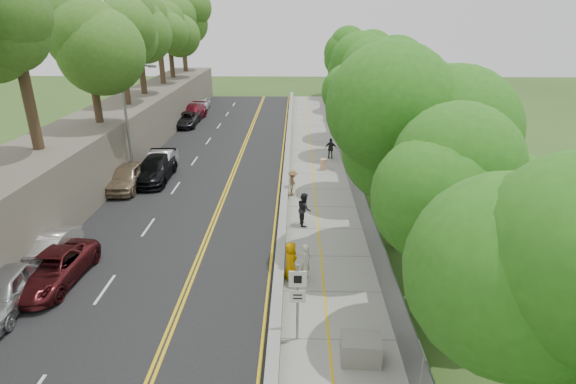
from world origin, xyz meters
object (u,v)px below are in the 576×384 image
object	(u,v)px
concrete_block	(361,349)
construction_barrel	(323,164)
painter_0	(291,261)
person_far	(331,148)
signpost	(298,295)
car_0	(3,291)
car_1	(49,250)
streetlight	(129,114)
car_2	(53,269)

from	to	relation	value
concrete_block	construction_barrel	bearing A→B (deg)	90.57
painter_0	person_far	xyz separation A→B (m)	(2.99, 17.84, -0.05)
signpost	person_far	distance (m)	22.05
signpost	car_0	bearing A→B (deg)	171.84
painter_0	person_far	size ratio (longest dim) A/B	1.06
car_1	construction_barrel	bearing A→B (deg)	45.28
car_0	car_1	distance (m)	3.46
streetlight	car_0	world-z (taller)	streetlight
car_1	painter_0	xyz separation A→B (m)	(11.35, -1.11, 0.21)
streetlight	car_2	xyz separation A→B (m)	(0.87, -13.51, -3.92)
car_2	signpost	bearing A→B (deg)	-14.74
concrete_block	person_far	bearing A→B (deg)	88.63
construction_barrel	concrete_block	bearing A→B (deg)	-89.43
construction_barrel	person_far	distance (m)	2.97
car_1	painter_0	size ratio (longest dim) A/B	2.36
construction_barrel	car_1	size ratio (longest dim) A/B	0.20
signpost	painter_0	xyz separation A→B (m)	(-0.30, 4.02, -1.03)
car_0	painter_0	xyz separation A→B (m)	(11.35, 2.35, 0.13)
signpost	streetlight	bearing A→B (deg)	124.08
concrete_block	signpost	bearing A→B (deg)	155.39
construction_barrel	concrete_block	distance (m)	20.00
streetlight	signpost	xyz separation A→B (m)	(11.51, -17.02, -2.68)
car_1	painter_0	distance (m)	11.41
construction_barrel	painter_0	world-z (taller)	painter_0
signpost	painter_0	bearing A→B (deg)	94.27
signpost	car_2	world-z (taller)	signpost
person_far	car_1	bearing A→B (deg)	59.53
car_0	streetlight	bearing A→B (deg)	83.63
streetlight	car_2	size ratio (longest dim) A/B	1.63
construction_barrel	car_2	bearing A→B (deg)	-129.07
signpost	painter_0	world-z (taller)	signpost
construction_barrel	car_1	distance (m)	19.44
construction_barrel	painter_0	distance (m)	15.17
signpost	construction_barrel	world-z (taller)	signpost
car_2	car_0	bearing A→B (deg)	-115.34
person_far	construction_barrel	bearing A→B (deg)	85.46
concrete_block	painter_0	distance (m)	5.59
streetlight	painter_0	world-z (taller)	streetlight
painter_0	person_far	distance (m)	18.09
concrete_block	painter_0	xyz separation A→B (m)	(-2.45, 5.00, 0.44)
streetlight	painter_0	distance (m)	17.56
signpost	construction_barrel	distance (m)	19.17
construction_barrel	person_far	bearing A→B (deg)	75.32
car_0	concrete_block	bearing A→B (deg)	-16.75
car_2	painter_0	world-z (taller)	painter_0
construction_barrel	car_0	xyz separation A→B (m)	(-13.60, -17.35, 0.34)
car_0	car_2	xyz separation A→B (m)	(1.01, 1.84, -0.09)
signpost	car_1	distance (m)	12.79
painter_0	streetlight	bearing A→B (deg)	24.27
car_0	car_1	bearing A→B (deg)	84.14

